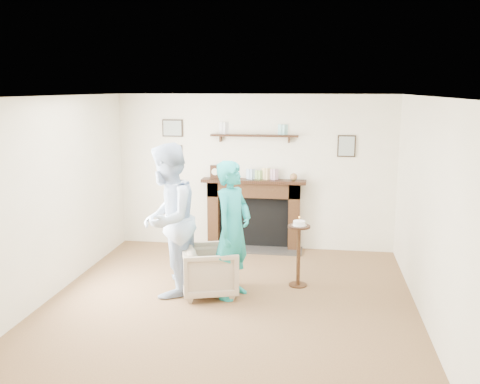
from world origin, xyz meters
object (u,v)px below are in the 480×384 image
Objects in this scene: woman at (233,295)px; man at (170,292)px; armchair at (210,294)px; pedestal_table at (299,243)px.

man is at bearing 113.40° from woman.
woman is (0.30, -0.01, 0.00)m from armchair.
pedestal_table is (1.10, 0.47, 0.58)m from armchair.
man is 0.82m from woman.
pedestal_table is at bearing 108.76° from man.
armchair is 1.33m from pedestal_table.
pedestal_table is at bearing -84.33° from armchair.
man is 1.12× the size of woman.
woman is 1.82× the size of pedestal_table.
woman is at bearing -149.27° from pedestal_table.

